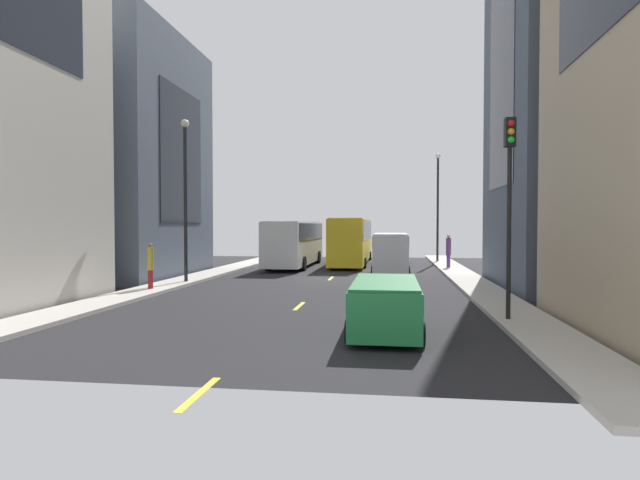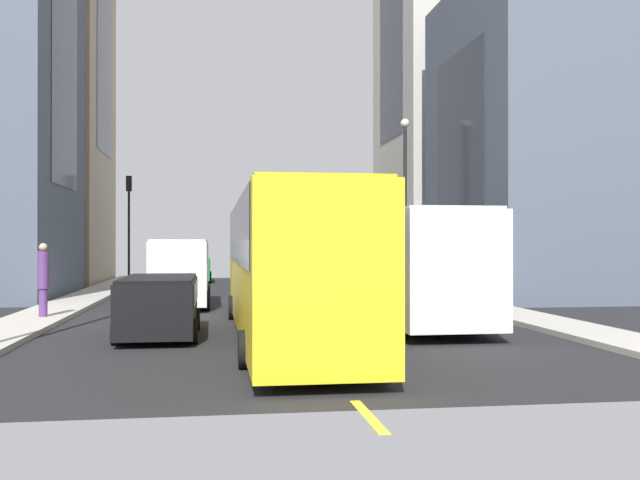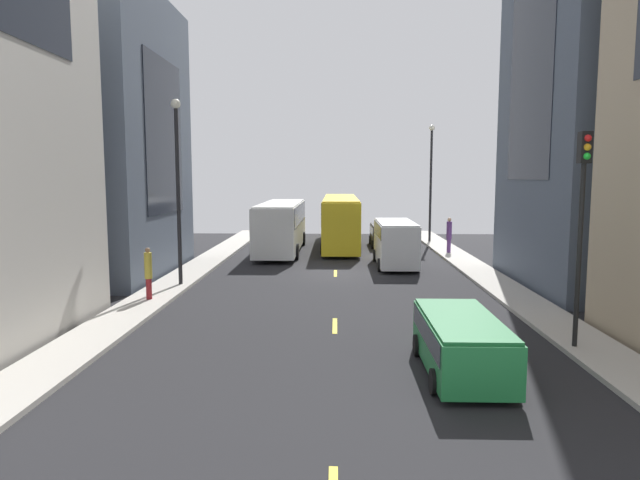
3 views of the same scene
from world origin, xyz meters
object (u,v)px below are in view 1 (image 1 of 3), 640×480
pedestrian_waiting_curb (449,250)px  city_bus_white (295,240)px  car_black_0 (393,253)px  car_green_1 (385,302)px  streetcar_yellow (352,237)px  delivery_van_white (391,251)px  traffic_light_near_corner (510,180)px  pedestrian_crossing_mid (150,264)px

pedestrian_waiting_curb → city_bus_white: bearing=-129.2°
car_black_0 → car_green_1: car_black_0 is taller
streetcar_yellow → delivery_van_white: streetcar_yellow is taller
streetcar_yellow → car_black_0: 3.47m
pedestrian_waiting_curb → traffic_light_near_corner: size_ratio=0.37×
delivery_van_white → car_black_0: size_ratio=1.29×
car_green_1 → traffic_light_near_corner: size_ratio=0.74×
city_bus_white → pedestrian_crossing_mid: 16.14m
car_black_0 → traffic_light_near_corner: size_ratio=0.72×
city_bus_white → delivery_van_white: size_ratio=2.01×
streetcar_yellow → car_green_1: streetcar_yellow is taller
car_black_0 → pedestrian_waiting_curb: 5.84m
streetcar_yellow → traffic_light_near_corner: bearing=-75.0°
delivery_van_white → car_green_1: delivery_van_white is taller
pedestrian_waiting_curb → car_green_1: bearing=-43.6°
pedestrian_crossing_mid → traffic_light_near_corner: (14.71, -5.98, 3.19)m
pedestrian_waiting_curb → streetcar_yellow: bearing=-157.7°
car_green_1 → pedestrian_crossing_mid: pedestrian_crossing_mid is taller
car_black_0 → pedestrian_waiting_curb: size_ratio=1.98×
city_bus_white → streetcar_yellow: (4.02, 3.70, 0.12)m
delivery_van_white → streetcar_yellow: bearing=107.6°
car_green_1 → traffic_light_near_corner: traffic_light_near_corner is taller
streetcar_yellow → city_bus_white: bearing=-137.4°
pedestrian_waiting_curb → traffic_light_near_corner: (-0.31, -20.45, 3.09)m
city_bus_white → traffic_light_near_corner: size_ratio=1.89×
streetcar_yellow → pedestrian_crossing_mid: size_ratio=7.02×
car_black_0 → city_bus_white: bearing=-156.3°
pedestrian_crossing_mid → pedestrian_waiting_curb: 20.86m
city_bus_white → car_green_1: bearing=-73.5°
streetcar_yellow → pedestrian_waiting_curb: (7.09, -4.87, -0.74)m
pedestrian_crossing_mid → traffic_light_near_corner: bearing=26.4°
car_green_1 → pedestrian_crossing_mid: 13.54m
city_bus_white → traffic_light_near_corner: (10.80, -21.63, 2.47)m
delivery_van_white → car_black_0: bearing=89.1°
traffic_light_near_corner → pedestrian_crossing_mid: bearing=157.9°
delivery_van_white → car_black_0: 9.21m
delivery_van_white → traffic_light_near_corner: (3.69, -15.63, 2.96)m
streetcar_yellow → pedestrian_crossing_mid: streetcar_yellow is taller
delivery_van_white → traffic_light_near_corner: size_ratio=0.94×
car_black_0 → car_green_1: size_ratio=0.98×
car_black_0 → delivery_van_white: bearing=-90.9°
streetcar_yellow → pedestrian_waiting_curb: 8.63m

